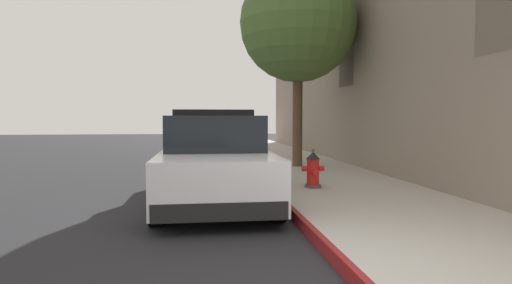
% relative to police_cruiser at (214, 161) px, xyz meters
% --- Properties ---
extents(ground_plane, '(32.00, 60.00, 0.20)m').
position_rel_police_cruiser_xyz_m(ground_plane, '(-3.34, 5.46, -0.84)').
color(ground_plane, '#232326').
extents(sidewalk_pavement, '(2.99, 60.00, 0.16)m').
position_rel_police_cruiser_xyz_m(sidewalk_pavement, '(2.66, 5.46, -0.66)').
color(sidewalk_pavement, '#ADA89E').
rests_on(sidewalk_pavement, ground).
extents(curb_painted_edge, '(0.08, 60.00, 0.16)m').
position_rel_police_cruiser_xyz_m(curb_painted_edge, '(1.13, 5.46, -0.66)').
color(curb_painted_edge, maroon).
rests_on(curb_painted_edge, ground).
extents(storefront_building, '(7.25, 24.33, 5.89)m').
position_rel_police_cruiser_xyz_m(storefront_building, '(7.66, 4.71, 2.21)').
color(storefront_building, gray).
rests_on(storefront_building, ground).
extents(police_cruiser, '(1.94, 4.84, 1.68)m').
position_rel_police_cruiser_xyz_m(police_cruiser, '(0.00, 0.00, 0.00)').
color(police_cruiser, white).
rests_on(police_cruiser, ground).
extents(parked_car_silver_ahead, '(1.94, 4.84, 1.56)m').
position_rel_police_cruiser_xyz_m(parked_car_silver_ahead, '(0.16, 10.10, -0.00)').
color(parked_car_silver_ahead, '#B2B5BA').
rests_on(parked_car_silver_ahead, ground).
extents(fire_hydrant, '(0.44, 0.40, 0.76)m').
position_rel_police_cruiser_xyz_m(fire_hydrant, '(1.94, 0.26, -0.23)').
color(fire_hydrant, '#4C4C51').
rests_on(fire_hydrant, sidewalk_pavement).
extents(street_tree, '(3.28, 3.28, 5.66)m').
position_rel_police_cruiser_xyz_m(street_tree, '(2.50, 4.04, 3.43)').
color(street_tree, brown).
rests_on(street_tree, sidewalk_pavement).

